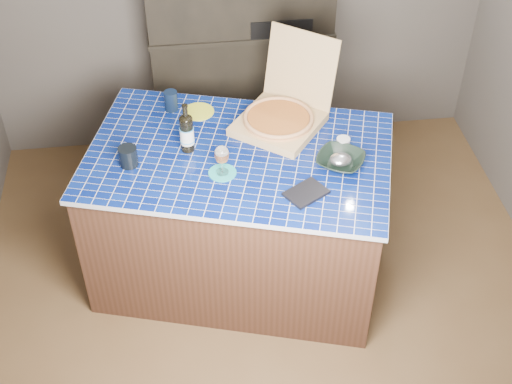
{
  "coord_description": "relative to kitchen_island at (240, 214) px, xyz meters",
  "views": [
    {
      "loc": [
        -0.42,
        -2.72,
        3.38
      ],
      "look_at": [
        -0.08,
        0.0,
        0.94
      ],
      "focal_mm": 50.0,
      "sensor_mm": 36.0,
      "label": 1
    }
  ],
  "objects": [
    {
      "name": "tumbler",
      "position": [
        -0.6,
        -0.02,
        0.51
      ],
      "size": [
        0.1,
        0.1,
        0.11
      ],
      "primitive_type": "cylinder",
      "color": "black",
      "rests_on": "kitchen_island"
    },
    {
      "name": "wine_glass",
      "position": [
        -0.1,
        -0.15,
        0.58
      ],
      "size": [
        0.08,
        0.08,
        0.18
      ],
      "color": "white",
      "rests_on": "teal_trivet"
    },
    {
      "name": "white_jar",
      "position": [
        0.58,
        -0.02,
        0.49
      ],
      "size": [
        0.08,
        0.08,
        0.06
      ],
      "primitive_type": "cylinder",
      "color": "silver",
      "rests_on": "kitchen_island"
    },
    {
      "name": "kitchen_island",
      "position": [
        0.0,
        0.0,
        0.0
      ],
      "size": [
        1.9,
        1.49,
        0.92
      ],
      "rotation": [
        0.0,
        0.0,
        -0.29
      ],
      "color": "#412519",
      "rests_on": "floor"
    },
    {
      "name": "pizza_box",
      "position": [
        0.27,
        0.24,
        0.53
      ],
      "size": [
        0.67,
        0.69,
        0.48
      ],
      "rotation": [
        0.0,
        0.0,
        -0.65
      ],
      "color": "tan",
      "rests_on": "kitchen_island"
    },
    {
      "name": "bowl",
      "position": [
        0.54,
        -0.17,
        0.49
      ],
      "size": [
        0.35,
        0.35,
        0.06
      ],
      "primitive_type": "imported",
      "rotation": [
        0.0,
        0.0,
        -0.56
      ],
      "color": "black",
      "rests_on": "kitchen_island"
    },
    {
      "name": "mead_bottle",
      "position": [
        -0.27,
        0.07,
        0.58
      ],
      "size": [
        0.08,
        0.08,
        0.3
      ],
      "color": "black",
      "rests_on": "kitchen_island"
    },
    {
      "name": "shelving_unit",
      "position": [
        0.14,
        1.18,
        0.44
      ],
      "size": [
        1.2,
        0.41,
        1.8
      ],
      "color": "black",
      "rests_on": "floor"
    },
    {
      "name": "green_trivet",
      "position": [
        -0.19,
        0.43,
        0.46
      ],
      "size": [
        0.19,
        0.19,
        0.01
      ],
      "primitive_type": "cylinder",
      "color": "gold",
      "rests_on": "kitchen_island"
    },
    {
      "name": "dvd_case",
      "position": [
        0.31,
        -0.38,
        0.47
      ],
      "size": [
        0.26,
        0.24,
        0.02
      ],
      "primitive_type": "cube",
      "rotation": [
        0.0,
        0.0,
        -1.01
      ],
      "color": "black",
      "rests_on": "kitchen_island"
    },
    {
      "name": "teal_trivet",
      "position": [
        -0.1,
        -0.15,
        0.46
      ],
      "size": [
        0.15,
        0.15,
        0.01
      ],
      "primitive_type": "cylinder",
      "color": "teal",
      "rests_on": "kitchen_island"
    },
    {
      "name": "navy_cup",
      "position": [
        -0.35,
        0.47,
        0.52
      ],
      "size": [
        0.08,
        0.08,
        0.12
      ],
      "primitive_type": "cylinder",
      "color": "black",
      "rests_on": "kitchen_island"
    },
    {
      "name": "room",
      "position": [
        0.14,
        -0.35,
        0.79
      ],
      "size": [
        3.5,
        3.5,
        3.5
      ],
      "color": "brown",
      "rests_on": "ground"
    },
    {
      "name": "foil_contents",
      "position": [
        0.54,
        -0.17,
        0.5
      ],
      "size": [
        0.13,
        0.1,
        0.06
      ],
      "primitive_type": "ellipsoid",
      "color": "#B9BAC5",
      "rests_on": "bowl"
    }
  ]
}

